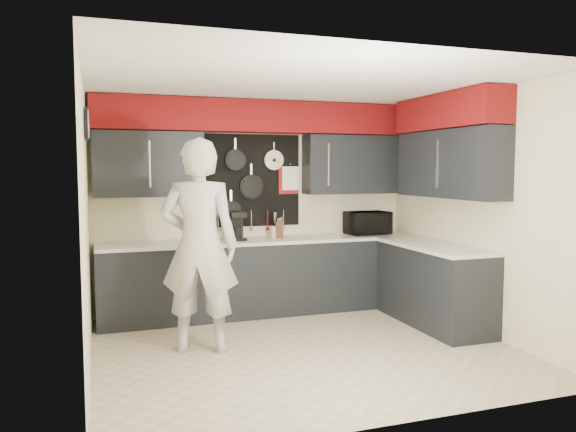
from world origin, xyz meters
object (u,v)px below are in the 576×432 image
object	(u,v)px
utensil_crock	(275,232)
person	(199,246)
microwave	(367,223)
knife_block	(280,230)
coffee_maker	(236,225)

from	to	relation	value
utensil_crock	person	xyz separation A→B (m)	(-1.16, -1.24, 0.04)
utensil_crock	person	bearing A→B (deg)	-133.00
microwave	person	xyz separation A→B (m)	(-2.40, -1.19, -0.04)
knife_block	utensil_crock	size ratio (longest dim) A/B	1.38
microwave	coffee_maker	size ratio (longest dim) A/B	1.58
coffee_maker	person	bearing A→B (deg)	-124.00
microwave	coffee_maker	xyz separation A→B (m)	(-1.75, -0.00, 0.03)
microwave	coffee_maker	world-z (taller)	coffee_maker
utensil_crock	person	world-z (taller)	person
microwave	knife_block	distance (m)	1.20
knife_block	utensil_crock	xyz separation A→B (m)	(-0.04, 0.05, -0.03)
microwave	utensil_crock	world-z (taller)	microwave
knife_block	coffee_maker	xyz separation A→B (m)	(-0.55, -0.01, 0.08)
utensil_crock	microwave	bearing A→B (deg)	-2.68
knife_block	microwave	bearing A→B (deg)	15.02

